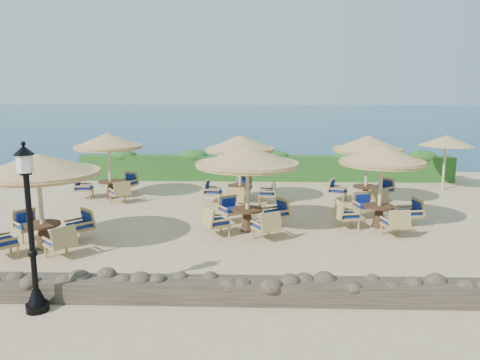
% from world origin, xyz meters
% --- Properties ---
extents(ground, '(120.00, 120.00, 0.00)m').
position_xyz_m(ground, '(0.00, 0.00, 0.00)').
color(ground, tan).
rests_on(ground, ground).
extents(sea, '(160.00, 160.00, 0.00)m').
position_xyz_m(sea, '(0.00, 70.00, 0.00)').
color(sea, '#0C2C4F').
rests_on(sea, ground).
extents(hedge, '(18.00, 0.90, 1.20)m').
position_xyz_m(hedge, '(0.00, 7.20, 0.60)').
color(hedge, '#1B4A18').
rests_on(hedge, ground).
extents(stone_wall, '(15.00, 0.65, 0.44)m').
position_xyz_m(stone_wall, '(0.00, -6.20, 0.22)').
color(stone_wall, brown).
rests_on(stone_wall, ground).
extents(lamp_post, '(0.44, 0.44, 3.31)m').
position_xyz_m(lamp_post, '(-4.80, -6.80, 1.55)').
color(lamp_post, black).
rests_on(lamp_post, ground).
extents(extra_parasol, '(2.30, 2.30, 2.41)m').
position_xyz_m(extra_parasol, '(7.80, 5.20, 2.17)').
color(extra_parasol, beige).
rests_on(extra_parasol, ground).
extents(cafe_set_0, '(3.33, 3.33, 2.65)m').
position_xyz_m(cafe_set_0, '(-6.34, -3.07, 1.94)').
color(cafe_set_0, beige).
rests_on(cafe_set_0, ground).
extents(cafe_set_1, '(3.20, 3.20, 2.65)m').
position_xyz_m(cafe_set_1, '(-0.72, -1.25, 1.91)').
color(cafe_set_1, beige).
rests_on(cafe_set_1, ground).
extents(cafe_set_2, '(2.88, 2.88, 2.65)m').
position_xyz_m(cafe_set_2, '(3.48, -0.70, 1.79)').
color(cafe_set_2, beige).
rests_on(cafe_set_2, ground).
extents(cafe_set_3, '(2.79, 2.78, 2.65)m').
position_xyz_m(cafe_set_3, '(-6.36, 3.12, 1.89)').
color(cafe_set_3, beige).
rests_on(cafe_set_3, ground).
extents(cafe_set_4, '(2.85, 2.85, 2.65)m').
position_xyz_m(cafe_set_4, '(-1.07, 2.40, 1.79)').
color(cafe_set_4, beige).
rests_on(cafe_set_4, ground).
extents(cafe_set_5, '(2.75, 2.75, 2.65)m').
position_xyz_m(cafe_set_5, '(3.77, 2.43, 1.87)').
color(cafe_set_5, beige).
rests_on(cafe_set_5, ground).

